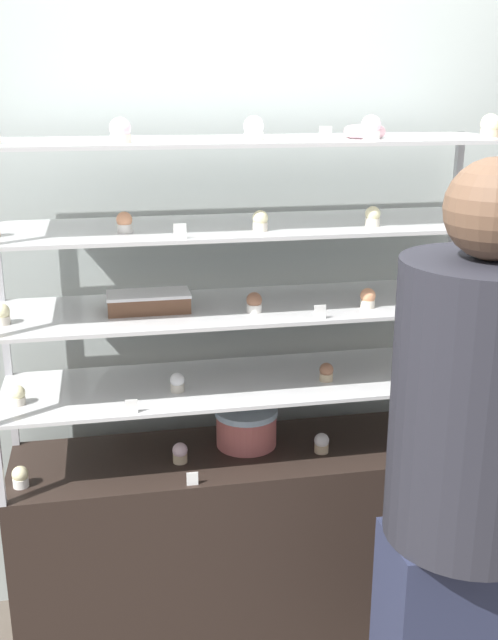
{
  "coord_description": "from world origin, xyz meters",
  "views": [
    {
      "loc": [
        -0.44,
        -2.26,
        1.92
      ],
      "look_at": [
        0.0,
        0.0,
        1.2
      ],
      "focal_mm": 42.0,
      "sensor_mm": 36.0,
      "label": 1
    }
  ],
  "objects": [
    {
      "name": "cupcake_9",
      "position": [
        -0.0,
        -0.08,
        1.28
      ],
      "size": [
        0.05,
        0.05,
        0.06
      ],
      "color": "white",
      "rests_on": "display_riser_middle"
    },
    {
      "name": "layer_cake_centerpiece",
      "position": [
        -0.0,
        0.05,
        0.8
      ],
      "size": [
        0.22,
        0.22,
        0.13
      ],
      "color": "#C66660",
      "rests_on": "display_base"
    },
    {
      "name": "price_tag_1",
      "position": [
        -0.39,
        -0.19,
        1.01
      ],
      "size": [
        0.04,
        0.0,
        0.04
      ],
      "color": "white",
      "rests_on": "display_riser_lower"
    },
    {
      "name": "cupcake_16",
      "position": [
        0.76,
        -0.05,
        1.54
      ],
      "size": [
        0.05,
        0.05,
        0.06
      ],
      "color": "#CCB28C",
      "rests_on": "display_riser_upper"
    },
    {
      "name": "cupcake_14",
      "position": [
        0.01,
        -0.11,
        1.54
      ],
      "size": [
        0.05,
        0.05,
        0.06
      ],
      "color": "beige",
      "rests_on": "display_riser_upper"
    },
    {
      "name": "sheet_cake_frosted",
      "position": [
        -0.32,
        -0.01,
        1.28
      ],
      "size": [
        0.26,
        0.12,
        0.06
      ],
      "color": "brown",
      "rests_on": "display_riser_middle"
    },
    {
      "name": "price_tag_0",
      "position": [
        -0.22,
        -0.19,
        0.75
      ],
      "size": [
        0.04,
        0.0,
        0.04
      ],
      "color": "white",
      "rests_on": "display_base"
    },
    {
      "name": "price_tag_2",
      "position": [
        0.18,
        -0.19,
        1.27
      ],
      "size": [
        0.04,
        0.0,
        0.04
      ],
      "color": "white",
      "rests_on": "display_riser_middle"
    },
    {
      "name": "display_base",
      "position": [
        0.0,
        0.0,
        0.37
      ],
      "size": [
        1.6,
        0.43,
        0.73
      ],
      "color": "black",
      "rests_on": "ground_plane"
    },
    {
      "name": "cupcake_1",
      "position": [
        -0.24,
        -0.04,
        0.76
      ],
      "size": [
        0.05,
        0.05,
        0.07
      ],
      "color": "#CCB28C",
      "rests_on": "display_base"
    },
    {
      "name": "cupcake_11",
      "position": [
        0.75,
        -0.1,
        1.28
      ],
      "size": [
        0.05,
        0.05,
        0.06
      ],
      "color": "#CCB28C",
      "rests_on": "display_riser_middle"
    },
    {
      "name": "cupcake_19",
      "position": [
        -0.0,
        -0.07,
        1.8
      ],
      "size": [
        0.06,
        0.06,
        0.07
      ],
      "color": "white",
      "rests_on": "display_riser_top"
    },
    {
      "name": "display_riser_top",
      "position": [
        0.0,
        0.0,
        1.76
      ],
      "size": [
        1.6,
        0.43,
        0.26
      ],
      "color": "#B7B7BC",
      "rests_on": "display_riser_upper"
    },
    {
      "name": "cupcake_13",
      "position": [
        -0.38,
        -0.06,
        1.54
      ],
      "size": [
        0.05,
        0.05,
        0.06
      ],
      "color": "white",
      "rests_on": "display_riser_upper"
    },
    {
      "name": "cupcake_21",
      "position": [
        0.75,
        -0.06,
        1.8
      ],
      "size": [
        0.06,
        0.06,
        0.07
      ],
      "color": "#CCB28C",
      "rests_on": "display_riser_top"
    },
    {
      "name": "display_riser_lower",
      "position": [
        0.0,
        0.0,
        0.98
      ],
      "size": [
        1.6,
        0.43,
        0.26
      ],
      "color": "#B7B7BC",
      "rests_on": "display_base"
    },
    {
      "name": "cupcake_18",
      "position": [
        -0.38,
        -0.11,
        1.8
      ],
      "size": [
        0.06,
        0.06,
        0.07
      ],
      "color": "beige",
      "rests_on": "display_riser_top"
    },
    {
      "name": "display_riser_upper",
      "position": [
        0.0,
        0.0,
        1.5
      ],
      "size": [
        1.6,
        0.43,
        0.26
      ],
      "color": "#B7B7BC",
      "rests_on": "display_riser_middle"
    },
    {
      "name": "cupcake_4",
      "position": [
        -0.73,
        -0.06,
        1.02
      ],
      "size": [
        0.05,
        0.05,
        0.06
      ],
      "color": "beige",
      "rests_on": "display_riser_lower"
    },
    {
      "name": "cupcake_0",
      "position": [
        -0.74,
        -0.1,
        0.76
      ],
      "size": [
        0.05,
        0.05,
        0.07
      ],
      "color": "white",
      "rests_on": "display_base"
    },
    {
      "name": "cupcake_20",
      "position": [
        0.36,
        -0.08,
        1.8
      ],
      "size": [
        0.06,
        0.06,
        0.07
      ],
      "color": "white",
      "rests_on": "display_riser_top"
    },
    {
      "name": "display_riser_middle",
      "position": [
        0.0,
        0.0,
        1.24
      ],
      "size": [
        1.6,
        0.43,
        0.26
      ],
      "color": "#B7B7BC",
      "rests_on": "display_riser_lower"
    },
    {
      "name": "cupcake_3",
      "position": [
        0.73,
        -0.11,
        0.76
      ],
      "size": [
        0.05,
        0.05,
        0.07
      ],
      "color": "white",
      "rests_on": "display_base"
    },
    {
      "name": "customer_figure",
      "position": [
        0.42,
        -0.73,
        0.95
      ],
      "size": [
        0.41,
        0.41,
        1.77
      ],
      "color": "#282D47",
      "rests_on": "ground_plane"
    },
    {
      "name": "cupcake_5",
      "position": [
        -0.24,
        -0.05,
        1.02
      ],
      "size": [
        0.05,
        0.05,
        0.06
      ],
      "color": "beige",
      "rests_on": "display_riser_lower"
    },
    {
      "name": "cupcake_10",
      "position": [
        0.36,
        -0.1,
        1.28
      ],
      "size": [
        0.05,
        0.05,
        0.06
      ],
      "color": "beige",
      "rests_on": "display_riser_middle"
    },
    {
      "name": "cupcake_8",
      "position": [
        -0.75,
        -0.06,
        1.28
      ],
      "size": [
        0.05,
        0.05,
        0.06
      ],
      "color": "beige",
      "rests_on": "display_riser_middle"
    },
    {
      "name": "cupcake_7",
      "position": [
        0.74,
        -0.05,
        1.02
      ],
      "size": [
        0.05,
        0.05,
        0.06
      ],
      "color": "beige",
      "rests_on": "display_riser_lower"
    },
    {
      "name": "cupcake_6",
      "position": [
        0.25,
        -0.05,
        1.02
      ],
      "size": [
        0.05,
        0.05,
        0.06
      ],
      "color": "#CCB28C",
      "rests_on": "display_riser_lower"
    },
    {
      "name": "donut_glazed",
      "position": [
        0.35,
        -0.04,
        1.79
      ],
      "size": [
        0.13,
        0.13,
        0.04
      ],
      "color": "#EFB2BC",
      "rests_on": "display_riser_top"
    },
    {
      "name": "price_tag_4",
      "position": [
        0.18,
        -0.19,
        1.79
      ],
      "size": [
        0.04,
        0.0,
        0.04
      ],
      "color": "white",
      "rests_on": "display_riser_top"
    },
    {
      "name": "cupcake_15",
      "position": [
        0.37,
        -0.1,
        1.54
      ],
      "size": [
        0.05,
        0.05,
        0.06
      ],
      "color": "beige",
      "rests_on": "display_riser_upper"
    },
    {
      "name": "back_wall",
      "position": [
        0.0,
        0.36,
        1.3
      ],
      "size": [
        8.0,
        0.05,
        2.6
      ],
      "color": "#A8B2AD",
      "rests_on": "ground_plane"
    },
    {
      "name": "ground_plane",
      "position": [
        0.0,
        0.0,
        0.0
      ],
      "size": [
        20.0,
        20.0,
        0.0
      ],
      "primitive_type": "plane",
      "color": "brown"
    },
    {
      "name": "price_tag_3",
      "position": [
        -0.23,
        -0.19,
        1.53
      ],
      "size": [
        0.04,
        0.0,
        0.04
      ],
      "color": "white",
      "rests_on": "display_riser_upper"
    },
    {
      "name": "cupcake_2",
      "position": [
        0.24,
        -0.06,
        0.76
      ],
      "size": [
        0.05,
        0.05,
        0.07
      ],
      "color": "#CCB28C",
      "rests_on": "display_base"
    }
  ]
}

